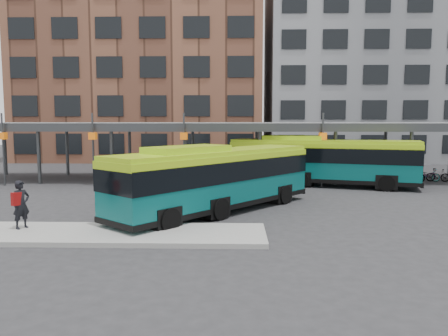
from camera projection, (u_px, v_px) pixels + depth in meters
ground at (227, 219)px, 19.03m from camera, size 120.00×120.00×0.00m
boarding_island at (77, 234)px, 16.19m from camera, size 14.00×3.00×0.18m
canopy at (230, 126)px, 31.41m from camera, size 40.00×6.53×4.80m
building_brick at (146, 62)px, 49.95m from camera, size 26.00×14.00×22.00m
building_grey at (374, 70)px, 49.34m from camera, size 24.00×14.00×20.00m
bus_front at (217, 177)px, 20.28m from camera, size 9.31×10.45×3.19m
bus_rear at (322, 160)px, 28.83m from camera, size 12.25×5.97×3.32m
pedestrian at (21, 204)px, 16.55m from camera, size 0.73×0.80×1.85m
bike_rack at (410, 175)px, 30.62m from camera, size 5.56×1.29×1.03m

